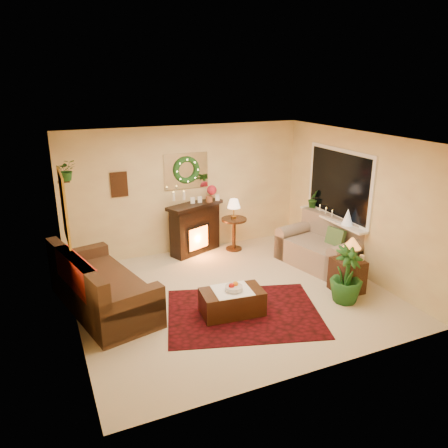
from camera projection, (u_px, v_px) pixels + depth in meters
name	position (u px, v px, depth m)	size (l,w,h in m)	color
floor	(232.00, 294.00, 7.37)	(5.00, 5.00, 0.00)	beige
ceiling	(233.00, 139.00, 6.54)	(5.00, 5.00, 0.00)	white
wall_back	(186.00, 190.00, 8.90)	(5.00, 5.00, 0.00)	#EFD88C
wall_front	(316.00, 278.00, 5.00)	(5.00, 5.00, 0.00)	#EFD88C
wall_left	(68.00, 245.00, 5.99)	(4.50, 4.50, 0.00)	#EFD88C
wall_right	(358.00, 204.00, 7.91)	(4.50, 4.50, 0.00)	#EFD88C
area_rug	(243.00, 313.00, 6.78)	(2.32, 1.74, 0.01)	maroon
sofa	(103.00, 283.00, 6.82)	(0.98, 2.23, 0.96)	#3B1F18
red_throw	(100.00, 278.00, 6.94)	(0.78, 1.26, 0.02)	#D90701
fireplace	(195.00, 227.00, 8.99)	(1.08, 0.34, 0.99)	black
poinsettia	(212.00, 190.00, 8.89)	(0.20, 0.20, 0.20)	#A71C2D
mantel_candle_a	(174.00, 197.00, 8.56)	(0.06, 0.06, 0.17)	white
mantel_candle_b	(184.00, 196.00, 8.63)	(0.06, 0.06, 0.17)	white
mantel_mirror	(186.00, 171.00, 8.76)	(0.92, 0.02, 0.72)	white
wreath	(187.00, 170.00, 8.72)	(0.55, 0.55, 0.11)	#194719
wall_art	(119.00, 184.00, 8.29)	(0.32, 0.03, 0.48)	#381E11
gold_mirror	(64.00, 207.00, 6.12)	(0.03, 0.84, 1.00)	gold
hanging_plant	(68.00, 180.00, 6.75)	(0.33, 0.28, 0.36)	#194719
loveseat	(320.00, 245.00, 8.40)	(0.92, 1.59, 0.92)	tan
window_frame	(339.00, 184.00, 8.30)	(0.03, 1.86, 1.36)	white
window_glass	(338.00, 184.00, 8.30)	(0.02, 1.70, 1.22)	black
window_sill	(332.00, 219.00, 8.48)	(0.22, 1.86, 0.04)	white
mini_tree	(348.00, 217.00, 8.03)	(0.21, 0.21, 0.31)	silver
sill_plant	(313.00, 199.00, 9.02)	(0.29, 0.23, 0.53)	#2E652C
side_table_round	(234.00, 235.00, 9.20)	(0.53, 0.53, 0.69)	black
lamp_cream	(234.00, 210.00, 9.04)	(0.27, 0.27, 0.42)	#FFD1A6
end_table_square	(347.00, 276.00, 7.41)	(0.47, 0.47, 0.58)	#512E1B
lamp_tiffany	(352.00, 250.00, 7.28)	(0.30, 0.30, 0.44)	orange
coffee_table	(232.00, 302.00, 6.70)	(0.95, 0.52, 0.40)	#492A0F
fruit_bowl	(234.00, 288.00, 6.62)	(0.27, 0.27, 0.06)	silver
floor_palm	(347.00, 276.00, 7.01)	(1.56, 1.56, 2.79)	#20401D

